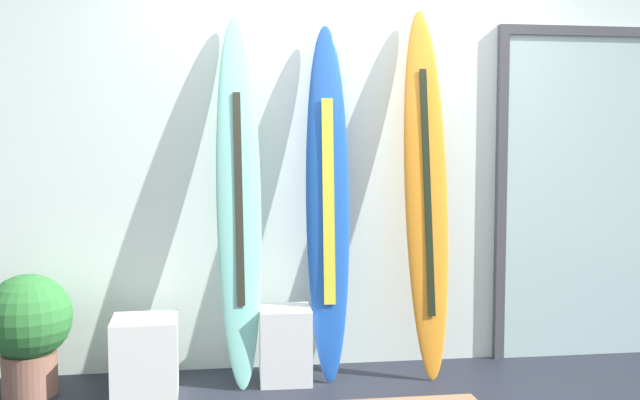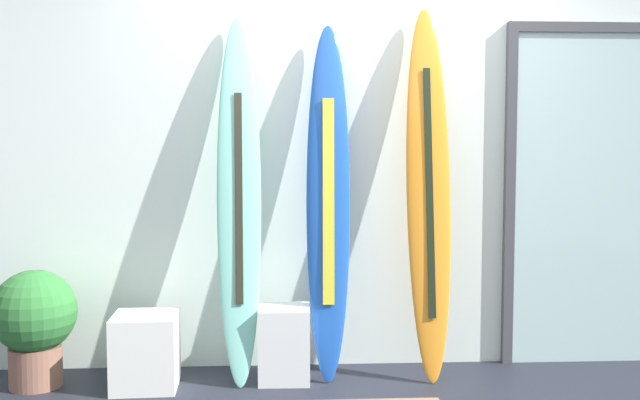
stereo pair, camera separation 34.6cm
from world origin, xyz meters
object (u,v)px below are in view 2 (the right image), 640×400
surfboard_seafoam (239,198)px  display_block_center (146,351)px  potted_plant (34,320)px  display_block_left (284,344)px  surfboard_sunset (428,192)px  glass_door (593,189)px  surfboard_cobalt (328,203)px

surfboard_seafoam → display_block_center: (-0.52, -0.14, -0.85)m
display_block_center → potted_plant: potted_plant is taller
display_block_left → display_block_center: display_block_left is taller
display_block_left → surfboard_seafoam: bearing=167.9°
display_block_left → potted_plant: bearing=-178.6°
surfboard_sunset → glass_door: 1.09m
surfboard_cobalt → glass_door: bearing=6.8°
display_block_left → surfboard_sunset: bearing=4.1°
surfboard_seafoam → glass_door: 2.18m
surfboard_seafoam → potted_plant: surfboard_seafoam is taller
surfboard_sunset → potted_plant: surfboard_sunset is taller
potted_plant → glass_door: bearing=5.2°
display_block_center → glass_door: size_ratio=0.20×
glass_door → potted_plant: (-3.30, -0.30, -0.70)m
glass_door → potted_plant: 3.39m
display_block_left → glass_door: bearing=8.1°
display_block_center → potted_plant: 0.64m
glass_door → surfboard_sunset: bearing=-168.9°
surfboard_cobalt → display_block_left: bearing=-164.1°
potted_plant → surfboard_seafoam: bearing=4.4°
glass_door → potted_plant: glass_door is taller
display_block_left → potted_plant: potted_plant is taller
display_block_center → potted_plant: (-0.62, 0.05, 0.17)m
surfboard_seafoam → display_block_left: bearing=-12.1°
surfboard_sunset → potted_plant: 2.34m
display_block_center → potted_plant: size_ratio=0.63×
surfboard_seafoam → surfboard_cobalt: surfboard_seafoam is taller
surfboard_sunset → potted_plant: (-2.23, -0.09, -0.70)m
surfboard_seafoam → surfboard_sunset: surfboard_sunset is taller
surfboard_seafoam → display_block_center: bearing=-165.3°
surfboard_cobalt → potted_plant: bearing=-176.3°
surfboard_sunset → surfboard_seafoam: bearing=-179.8°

